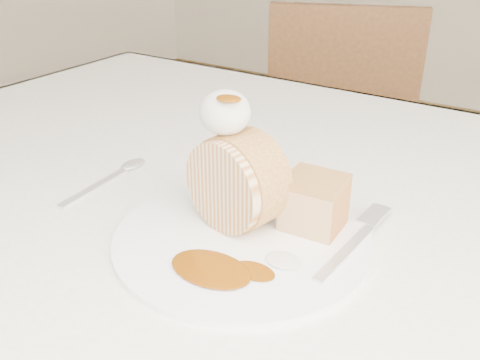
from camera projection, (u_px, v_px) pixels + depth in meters
The scene contains 10 objects.
table at pixel (266, 232), 0.80m from camera, with size 1.40×0.90×0.75m.
chair_far at pixel (339, 127), 1.63m from camera, with size 0.53×0.53×0.87m.
plate at pixel (243, 238), 0.61m from camera, with size 0.29×0.29×0.01m, color white.
roulade_slice at pixel (237, 182), 0.61m from camera, with size 0.11×0.11×0.06m, color beige.
cake_chunk at pixel (314, 206), 0.61m from camera, with size 0.07×0.06×0.05m, color tan.
whipped_cream at pixel (225, 112), 0.58m from camera, with size 0.06×0.06×0.05m, color silver.
caramel_drizzle at pixel (229, 93), 0.55m from camera, with size 0.03×0.02×0.01m, color #693204.
caramel_pool at pixel (211, 269), 0.55m from camera, with size 0.09×0.06×0.00m, color #693204, non-canonical shape.
fork at pixel (346, 252), 0.57m from camera, with size 0.02×0.17×0.00m, color silver.
spoon at pixel (95, 187), 0.72m from camera, with size 0.02×0.15×0.00m, color silver.
Camera 1 is at (0.34, -0.39, 1.09)m, focal length 40.00 mm.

